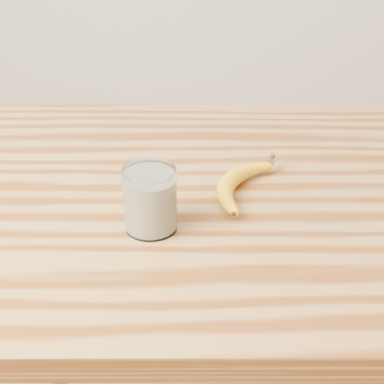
{
  "coord_description": "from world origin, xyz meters",
  "views": [
    {
      "loc": [
        -0.12,
        -0.83,
        1.37
      ],
      "look_at": [
        -0.12,
        -0.08,
        0.93
      ],
      "focal_mm": 50.0,
      "sensor_mm": 36.0,
      "label": 1
    }
  ],
  "objects": [
    {
      "name": "banana",
      "position": [
        -0.06,
        -0.02,
        0.92
      ],
      "size": [
        0.19,
        0.27,
        0.03
      ],
      "primitive_type": null,
      "rotation": [
        0.0,
        0.0,
        -0.43
      ],
      "color": "#CF950E",
      "rests_on": "table"
    },
    {
      "name": "smoothie_glass",
      "position": [
        -0.19,
        -0.13,
        0.95
      ],
      "size": [
        0.08,
        0.08,
        0.1
      ],
      "color": "white",
      "rests_on": "table"
    },
    {
      "name": "table",
      "position": [
        0.0,
        0.0,
        0.77
      ],
      "size": [
        1.2,
        0.8,
        0.9
      ],
      "color": "olive",
      "rests_on": "ground"
    }
  ]
}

